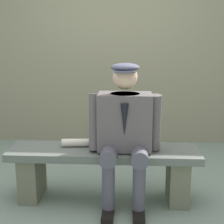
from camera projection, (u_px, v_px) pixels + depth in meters
The scene contains 5 objects.
ground_plane at pixel (104, 199), 3.02m from camera, with size 30.00×30.00×0.00m, color gray.
bench at pixel (104, 166), 2.95m from camera, with size 1.74×0.42×0.50m.
seated_man at pixel (125, 127), 2.80m from camera, with size 0.64×0.59×1.28m.
rolled_magazine at pixel (77, 143), 2.98m from camera, with size 0.08×0.08×0.29m, color beige.
stadium_wall at pixel (114, 61), 4.63m from camera, with size 12.00×0.24×2.38m, color gray.
Camera 1 is at (-0.23, 2.76, 1.46)m, focal length 50.94 mm.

